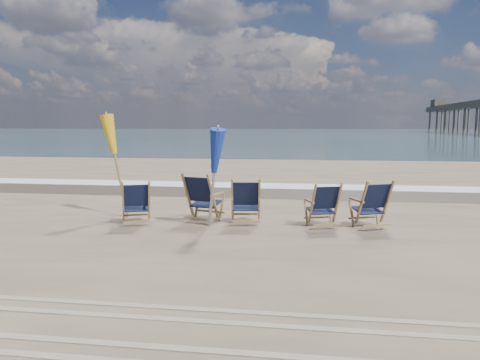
{
  "coord_description": "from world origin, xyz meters",
  "views": [
    {
      "loc": [
        1.38,
        -6.94,
        1.99
      ],
      "look_at": [
        0.0,
        2.2,
        0.9
      ],
      "focal_mm": 35.0,
      "sensor_mm": 36.0,
      "label": 1
    }
  ],
  "objects": [
    {
      "name": "beach_chair_2",
      "position": [
        0.39,
        2.2,
        0.48
      ],
      "size": [
        0.7,
        0.77,
        0.96
      ],
      "primitive_type": null,
      "rotation": [
        0.0,
        0.0,
        3.28
      ],
      "color": "black",
      "rests_on": "ground"
    },
    {
      "name": "wet_sand_strip",
      "position": [
        0.0,
        6.8,
        0.0
      ],
      "size": [
        200.0,
        2.6,
        0.0
      ],
      "primitive_type": "cube",
      "color": "#42362A",
      "rests_on": "ground"
    },
    {
      "name": "tire_tracks",
      "position": [
        0.0,
        -2.8,
        0.01
      ],
      "size": [
        80.0,
        1.3,
        0.01
      ],
      "primitive_type": null,
      "color": "gray",
      "rests_on": "ground"
    },
    {
      "name": "ocean",
      "position": [
        0.0,
        128.0,
        0.0
      ],
      "size": [
        400.0,
        400.0,
        0.0
      ],
      "primitive_type": "plane",
      "color": "#355159",
      "rests_on": "ground"
    },
    {
      "name": "beach_chair_3",
      "position": [
        1.91,
        2.17,
        0.45
      ],
      "size": [
        0.76,
        0.81,
        0.91
      ],
      "primitive_type": null,
      "rotation": [
        0.0,
        0.0,
        3.47
      ],
      "color": "black",
      "rests_on": "ground"
    },
    {
      "name": "umbrella_yellow",
      "position": [
        -2.74,
        2.63,
        1.7
      ],
      "size": [
        0.3,
        0.3,
        2.23
      ],
      "color": "olive",
      "rests_on": "ground"
    },
    {
      "name": "beach_chair_1",
      "position": [
        -0.56,
        2.18,
        0.52
      ],
      "size": [
        0.83,
        0.89,
        1.04
      ],
      "primitive_type": null,
      "rotation": [
        0.0,
        0.0,
        2.88
      ],
      "color": "black",
      "rests_on": "ground"
    },
    {
      "name": "beach_chair_0",
      "position": [
        -1.79,
        1.91,
        0.45
      ],
      "size": [
        0.78,
        0.82,
        0.91
      ],
      "primitive_type": null,
      "rotation": [
        0.0,
        0.0,
        3.52
      ],
      "color": "black",
      "rests_on": "ground"
    },
    {
      "name": "umbrella_blue",
      "position": [
        -0.47,
        1.81,
        1.44
      ],
      "size": [
        0.3,
        0.3,
        1.96
      ],
      "color": "#A5A5AD",
      "rests_on": "ground"
    },
    {
      "name": "beach_chair_4",
      "position": [
        2.86,
        2.25,
        0.48
      ],
      "size": [
        0.84,
        0.88,
        0.97
      ],
      "primitive_type": null,
      "rotation": [
        0.0,
        0.0,
        3.54
      ],
      "color": "black",
      "rests_on": "ground"
    },
    {
      "name": "surf_foam",
      "position": [
        0.0,
        8.3,
        0.0
      ],
      "size": [
        200.0,
        1.4,
        0.01
      ],
      "primitive_type": "cube",
      "color": "silver",
      "rests_on": "ground"
    }
  ]
}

